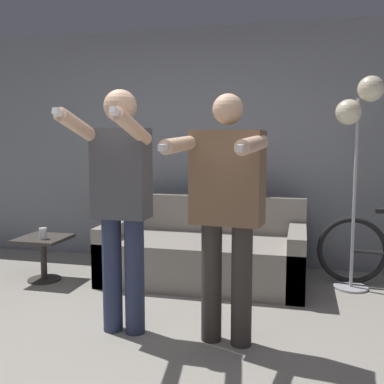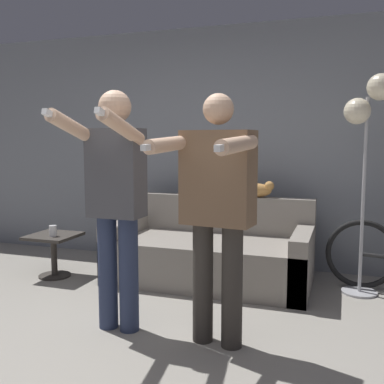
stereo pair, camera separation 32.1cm
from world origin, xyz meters
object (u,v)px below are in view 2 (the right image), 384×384
object	(u,v)px
floor_lamp	(368,119)
side_table	(54,246)
cup	(53,231)
person_right	(217,202)
person_left	(115,194)
couch	(210,255)
cat	(257,190)

from	to	relation	value
floor_lamp	side_table	world-z (taller)	floor_lamp
cup	person_right	bearing A→B (deg)	-24.51
person_right	cup	distance (m)	2.17
person_left	side_table	xyz separation A→B (m)	(-1.23, 0.94, -0.68)
couch	side_table	world-z (taller)	couch
cat	cup	size ratio (longest dim) A/B	4.07
couch	cup	distance (m)	1.57
person_right	cup	bearing A→B (deg)	162.28
couch	person_left	size ratio (longest dim) A/B	1.12
person_right	person_left	bearing A→B (deg)	-173.16
person_left	side_table	world-z (taller)	person_left
person_right	side_table	world-z (taller)	person_right
floor_lamp	cup	bearing A→B (deg)	-169.57
couch	cat	distance (m)	0.81
cup	side_table	bearing A→B (deg)	124.76
couch	person_left	xyz separation A→B (m)	(-0.31, -1.32, 0.73)
couch	floor_lamp	size ratio (longest dim) A/B	0.99
floor_lamp	side_table	size ratio (longest dim) A/B	4.24
person_right	cup	world-z (taller)	person_right
couch	cup	bearing A→B (deg)	-163.48
cup	cat	bearing A→B (deg)	23.17
side_table	cup	size ratio (longest dim) A/B	4.29
person_left	cat	world-z (taller)	person_left
person_left	person_right	bearing A→B (deg)	0.67
cat	floor_lamp	distance (m)	1.24
person_right	side_table	bearing A→B (deg)	161.21
cat	cup	bearing A→B (deg)	-156.83
person_left	person_right	size ratio (longest dim) A/B	1.03
side_table	cup	distance (m)	0.19
couch	floor_lamp	xyz separation A→B (m)	(1.39, 0.09, 1.29)
person_left	cup	bearing A→B (deg)	143.99
floor_lamp	person_right	bearing A→B (deg)	-124.19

